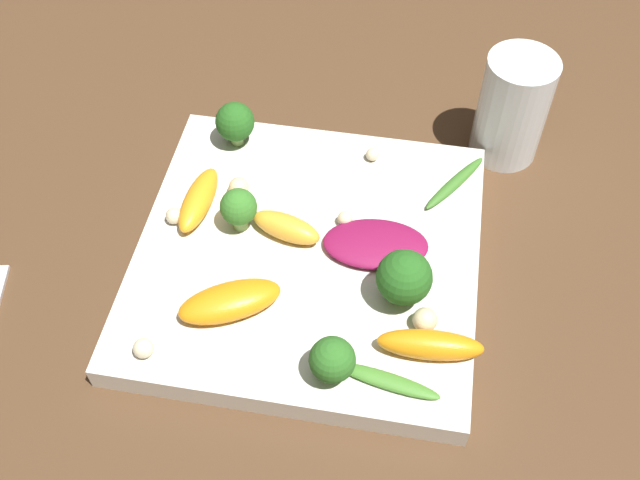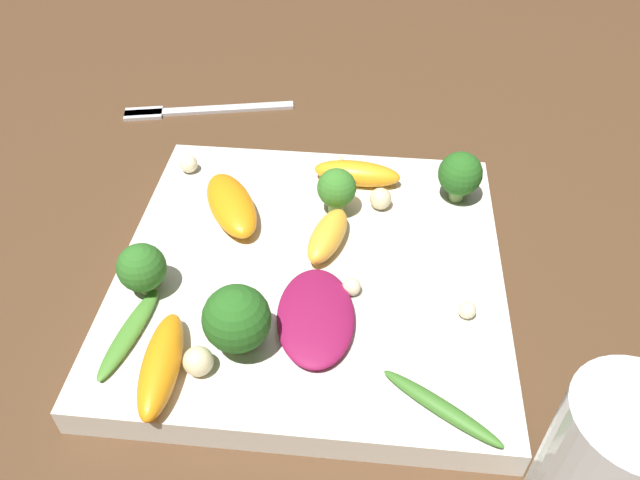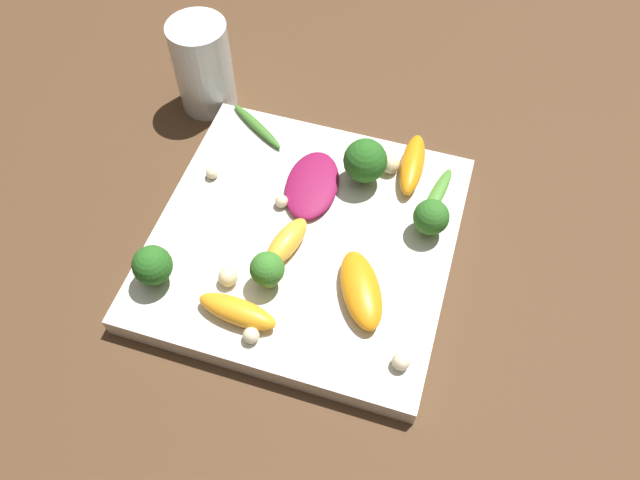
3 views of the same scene
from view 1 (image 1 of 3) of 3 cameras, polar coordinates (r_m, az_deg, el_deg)
The scene contains 20 objects.
ground_plane at distance 0.63m, azimuth -0.92°, elevation -1.87°, with size 2.40×2.40×0.00m, color #4C331E.
plate at distance 0.62m, azimuth -0.93°, elevation -1.26°, with size 0.28×0.28×0.02m.
drinking_glass at distance 0.70m, azimuth 14.45°, elevation 9.71°, with size 0.06×0.06×0.10m.
radicchio_leaf_0 at distance 0.61m, azimuth 4.26°, elevation -0.30°, with size 0.09×0.06×0.01m.
orange_segment_0 at distance 0.61m, azimuth -2.59°, elevation 0.97°, with size 0.06×0.04×0.02m.
orange_segment_1 at distance 0.57m, azimuth -6.88°, elevation -4.67°, with size 0.09×0.07×0.02m.
orange_segment_2 at distance 0.64m, azimuth -9.23°, elevation 3.06°, with size 0.03×0.07×0.02m.
orange_segment_3 at distance 0.56m, azimuth 8.40°, elevation -7.91°, with size 0.08×0.03×0.02m.
broccoli_floret_0 at distance 0.68m, azimuth -6.49°, elevation 8.89°, with size 0.04×0.04×0.04m.
broccoli_floret_1 at distance 0.56m, azimuth 6.43°, elevation -2.88°, with size 0.04×0.04×0.05m.
broccoli_floret_2 at distance 0.53m, azimuth 0.94°, elevation -9.14°, with size 0.03×0.03×0.04m.
broccoli_floret_3 at distance 0.61m, azimuth -6.22°, elevation 2.44°, with size 0.03×0.03×0.04m.
arugula_sprig_0 at distance 0.55m, azimuth 5.17°, elevation -10.64°, with size 0.08×0.03×0.01m.
arugula_sprig_1 at distance 0.66m, azimuth 10.24°, elevation 4.31°, with size 0.05×0.07×0.01m.
macadamia_nut_0 at distance 0.65m, azimuth -6.21°, elevation 4.03°, with size 0.02×0.02×0.02m.
macadamia_nut_1 at distance 0.68m, azimuth 4.02°, elevation 6.52°, with size 0.01×0.01×0.01m.
macadamia_nut_2 at distance 0.57m, azimuth 8.00°, elevation -6.04°, with size 0.02×0.02×0.02m.
macadamia_nut_3 at distance 0.64m, azimuth -11.06°, elevation 1.82°, with size 0.01×0.01×0.01m.
macadamia_nut_4 at distance 0.62m, azimuth 1.93°, elevation 1.65°, with size 0.01×0.01×0.01m.
macadamia_nut_5 at distance 0.57m, azimuth -13.31°, elevation -8.02°, with size 0.02×0.02×0.02m.
Camera 1 is at (-0.07, 0.36, 0.51)m, focal length 42.00 mm.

